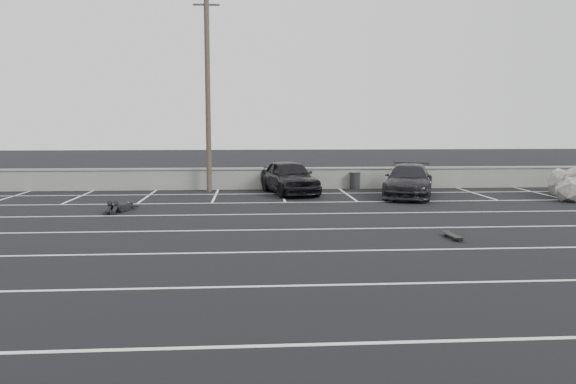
{
  "coord_description": "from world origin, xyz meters",
  "views": [
    {
      "loc": [
        -0.47,
        -13.71,
        3.14
      ],
      "look_at": [
        0.78,
        4.25,
        1.0
      ],
      "focal_mm": 35.0,
      "sensor_mm": 36.0,
      "label": 1
    }
  ],
  "objects": [
    {
      "name": "ground",
      "position": [
        0.0,
        0.0,
        0.0
      ],
      "size": [
        120.0,
        120.0,
        0.0
      ],
      "primitive_type": "plane",
      "color": "black",
      "rests_on": "ground"
    },
    {
      "name": "seawall",
      "position": [
        0.0,
        14.0,
        0.55
      ],
      "size": [
        50.0,
        0.45,
        1.06
      ],
      "color": "gray",
      "rests_on": "ground"
    },
    {
      "name": "stall_lines",
      "position": [
        -0.08,
        4.41,
        0.0
      ],
      "size": [
        36.0,
        20.05,
        0.01
      ],
      "color": "silver",
      "rests_on": "ground"
    },
    {
      "name": "car_left",
      "position": [
        1.37,
        12.0,
        0.78
      ],
      "size": [
        2.88,
        4.88,
        1.56
      ],
      "primitive_type": "imported",
      "rotation": [
        0.0,
        0.0,
        0.24
      ],
      "color": "black",
      "rests_on": "ground"
    },
    {
      "name": "car_right",
      "position": [
        6.56,
        10.54,
        0.71
      ],
      "size": [
        3.48,
        5.28,
        1.42
      ],
      "primitive_type": "imported",
      "rotation": [
        0.0,
        0.0,
        -0.33
      ],
      "color": "black",
      "rests_on": "ground"
    },
    {
      "name": "utility_pole",
      "position": [
        -2.39,
        13.2,
        4.71
      ],
      "size": [
        1.24,
        0.25,
        9.3
      ],
      "color": "#4C4238",
      "rests_on": "ground"
    },
    {
      "name": "trash_bin",
      "position": [
        4.75,
        13.6,
        0.42
      ],
      "size": [
        0.65,
        0.65,
        0.83
      ],
      "rotation": [
        0.0,
        0.0,
        0.2
      ],
      "color": "#252628",
      "rests_on": "ground"
    },
    {
      "name": "person",
      "position": [
        -5.17,
        7.32,
        0.24
      ],
      "size": [
        1.82,
        2.78,
        0.49
      ],
      "primitive_type": null,
      "rotation": [
        0.0,
        0.0,
        -0.18
      ],
      "color": "black",
      "rests_on": "ground"
    },
    {
      "name": "skateboard",
      "position": [
        5.19,
        1.29,
        0.08
      ],
      "size": [
        0.31,
        0.9,
        0.11
      ],
      "rotation": [
        0.0,
        0.0,
        0.09
      ],
      "color": "black",
      "rests_on": "ground"
    }
  ]
}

